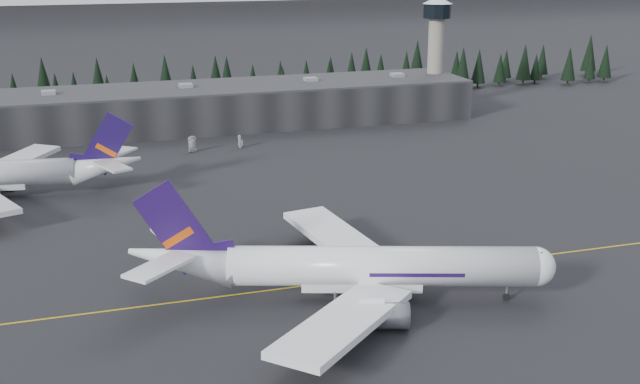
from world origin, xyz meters
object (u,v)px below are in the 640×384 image
object	(u,v)px
jet_main	(344,267)
gse_vehicle_b	(241,146)
terminal	(219,106)
control_tower	(436,41)
gse_vehicle_a	(192,150)

from	to	relation	value
jet_main	gse_vehicle_b	xyz separation A→B (m)	(5.40, 103.39, -4.98)
terminal	gse_vehicle_b	bearing A→B (deg)	-89.60
terminal	gse_vehicle_b	size ratio (longest dim) A/B	42.41
control_tower	gse_vehicle_a	size ratio (longest dim) A/B	8.23
control_tower	gse_vehicle_a	xyz separation A→B (m)	(-88.38, -34.12, -22.77)
gse_vehicle_b	control_tower	bearing A→B (deg)	113.12
jet_main	gse_vehicle_b	bearing A→B (deg)	104.97
control_tower	jet_main	distance (m)	159.75
control_tower	jet_main	bearing A→B (deg)	-120.34
control_tower	gse_vehicle_b	bearing A→B (deg)	-155.79
jet_main	gse_vehicle_a	bearing A→B (deg)	112.51
terminal	control_tower	size ratio (longest dim) A/B	4.24
terminal	jet_main	bearing A→B (deg)	-92.22
terminal	control_tower	bearing A→B (deg)	2.29
terminal	jet_main	world-z (taller)	jet_main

